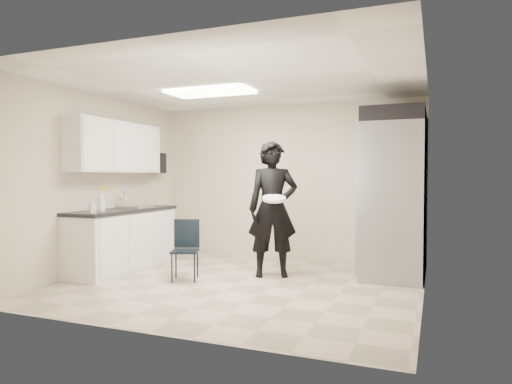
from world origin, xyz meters
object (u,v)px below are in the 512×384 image
at_px(folding_chair, 185,251).
at_px(man_tuxedo, 273,209).
at_px(lower_counter, 124,241).
at_px(commercial_fridge, 394,201).

relative_size(folding_chair, man_tuxedo, 0.42).
xyz_separation_m(lower_counter, man_tuxedo, (2.21, 0.40, 0.51)).
relative_size(lower_counter, man_tuxedo, 1.01).
bearing_deg(folding_chair, man_tuxedo, 12.13).
bearing_deg(commercial_fridge, man_tuxedo, -156.64).
height_order(commercial_fridge, folding_chair, commercial_fridge).
distance_m(lower_counter, man_tuxedo, 2.31).
distance_m(lower_counter, folding_chair, 1.24).
relative_size(lower_counter, folding_chair, 2.42).
height_order(commercial_fridge, man_tuxedo, commercial_fridge).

